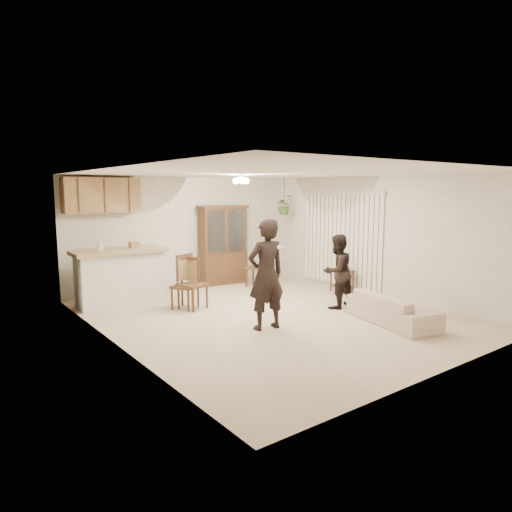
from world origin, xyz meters
TOP-DOWN VIEW (x-y plane):
  - floor at (0.00, 0.00)m, footprint 6.50×6.50m
  - ceiling at (0.00, 0.00)m, footprint 5.50×6.50m
  - wall_back at (0.00, 3.25)m, footprint 5.50×0.02m
  - wall_front at (0.00, -3.25)m, footprint 5.50×0.02m
  - wall_left at (-2.75, 0.00)m, footprint 0.02×6.50m
  - wall_right at (2.75, 0.00)m, footprint 0.02×6.50m
  - breakfast_bar at (-1.85, 2.35)m, footprint 1.60×0.55m
  - bar_top at (-1.85, 2.35)m, footprint 1.75×0.70m
  - upper_cabinets at (-1.90, 3.07)m, footprint 1.50×0.34m
  - vertical_blinds at (2.71, 0.90)m, footprint 0.06×2.30m
  - ceiling_fixture at (0.20, 1.20)m, footprint 0.36×0.36m
  - hanging_plant at (2.30, 2.40)m, footprint 0.43×0.37m
  - plant_cord at (2.30, 2.40)m, footprint 0.01×0.01m
  - sofa at (1.32, -1.58)m, footprint 1.15×1.99m
  - adult at (-0.56, -0.57)m, footprint 0.69×0.49m
  - child at (1.32, -0.31)m, footprint 0.68×0.54m
  - china_hutch at (0.87, 2.93)m, footprint 1.22×0.58m
  - side_table at (2.42, 0.57)m, footprint 0.60×0.60m
  - chair_bar at (-0.89, 1.24)m, footprint 0.57×0.57m
  - chair_hutch_left at (-1.00, 1.33)m, footprint 0.58×0.58m
  - chair_hutch_right at (1.28, 2.14)m, footprint 0.60×0.60m
  - controller_adult at (-0.59, -0.98)m, footprint 0.06×0.16m
  - controller_child at (1.33, -0.64)m, footprint 0.04×0.12m

SIDE VIEW (x-z plane):
  - floor at x=0.00m, z-range 0.00..0.00m
  - side_table at x=2.42m, z-range -0.02..0.53m
  - chair_hutch_left at x=-1.00m, z-range -0.21..0.75m
  - chair_hutch_right at x=1.28m, z-range -0.22..0.78m
  - chair_bar at x=-0.89m, z-range -0.22..0.80m
  - sofa at x=1.32m, z-range 0.00..0.73m
  - breakfast_bar at x=-1.85m, z-range 0.00..1.00m
  - child at x=1.32m, z-range 0.00..1.35m
  - controller_child at x=1.33m, z-range 0.83..0.87m
  - adult at x=-0.56m, z-range 0.00..1.80m
  - china_hutch at x=0.87m, z-range -0.01..1.84m
  - bar_top at x=-1.85m, z-range 1.01..1.09m
  - vertical_blinds at x=2.71m, z-range 0.05..2.15m
  - wall_back at x=0.00m, z-range 0.00..2.50m
  - wall_front at x=0.00m, z-range 0.00..2.50m
  - wall_left at x=-2.75m, z-range 0.00..2.50m
  - wall_right at x=2.75m, z-range 0.00..2.50m
  - controller_adult at x=-0.59m, z-range 1.33..1.38m
  - hanging_plant at x=2.30m, z-range 1.61..2.09m
  - upper_cabinets at x=-1.90m, z-range 1.75..2.45m
  - plant_cord at x=2.30m, z-range 1.85..2.50m
  - ceiling_fixture at x=0.20m, z-range 2.30..2.50m
  - ceiling at x=0.00m, z-range 2.49..2.51m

